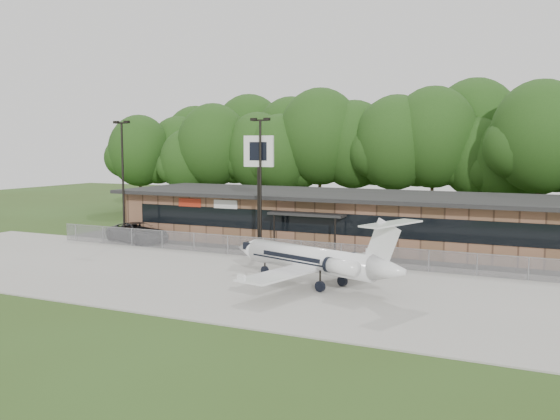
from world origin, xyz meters
The scene contains 11 objects.
ground centered at (0.00, 0.00, 0.00)m, with size 160.00×160.00×0.00m, color #314318.
apron centered at (0.00, 8.00, 0.04)m, with size 64.00×18.00×0.08m, color #9E9B93.
parking_lot centered at (0.00, 19.50, 0.03)m, with size 50.00×9.00×0.06m, color #383835.
terminal centered at (0.00, 23.94, 2.18)m, with size 41.00×11.65×4.30m.
fence centered at (0.00, 15.00, 0.78)m, with size 46.00×0.04×1.52m.
treeline centered at (0.00, 42.00, 7.50)m, with size 72.00×12.00×15.00m, color #173310, non-canonical shape.
light_pole_left centered at (-18.00, 16.50, 5.98)m, with size 1.55×0.30×10.23m.
light_pole_mid centered at (-5.00, 16.50, 5.98)m, with size 1.55×0.30×10.23m.
business_jet centered at (3.00, 8.08, 1.55)m, with size 12.72×11.40×4.33m.
suv centered at (-16.93, 16.99, 0.85)m, with size 2.81×6.09×1.69m, color #2F2E31.
pole_sign centered at (-5.29, 16.79, 6.83)m, with size 2.35×0.50×8.93m.
Camera 1 is at (16.51, -24.84, 8.23)m, focal length 40.00 mm.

